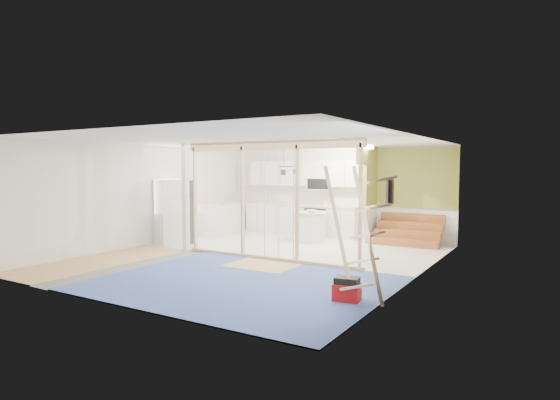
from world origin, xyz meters
The scene contains 17 objects.
room centered at (0.00, 0.00, 1.30)m, with size 7.01×8.01×2.61m.
floor_overlays centered at (0.07, 0.06, 0.01)m, with size 7.00×8.00×0.03m.
stud_frame centered at (-0.27, 0.00, 1.61)m, with size 4.66×0.14×2.60m.
base_cabinets centered at (-1.61, 3.36, 0.47)m, with size 4.45×2.24×0.93m.
upper_cabinets centered at (-0.84, 3.82, 1.82)m, with size 3.60×0.41×0.85m.
green_partition centered at (2.04, 3.66, 0.94)m, with size 2.25×1.51×2.60m.
pot_rack centered at (-0.31, 1.89, 2.00)m, with size 0.52×0.52×0.72m.
sheathing_panel centered at (3.48, -2.00, 1.30)m, with size 0.02×4.00×2.60m, color tan.
electrical_panel centered at (3.43, -1.40, 1.65)m, with size 0.04×0.30×0.40m, color #3B3A40.
ceiling_light centered at (1.40, 3.00, 2.54)m, with size 0.32×0.32×0.08m, color #FFEABF.
fridge centered at (-3.03, 0.45, 0.86)m, with size 0.99×0.95×1.72m.
island centered at (-0.07, 2.70, 0.41)m, with size 1.06×1.06×0.82m.
bowl centered at (-0.01, 2.62, 0.86)m, with size 0.26×0.26×0.06m, color silver.
soap_bottle_a centered at (-2.12, 3.81, 1.08)m, with size 0.11×0.11×0.29m, color #B0B3C4.
soap_bottle_b centered at (-0.15, 3.78, 1.02)m, with size 0.08×0.08×0.17m, color silver.
toolbox centered at (3.00, -2.05, 0.18)m, with size 0.43×0.35×0.37m.
ladder centered at (3.20, -2.18, 1.04)m, with size 1.08×0.22×2.04m.
Camera 1 is at (5.72, -8.52, 2.03)m, focal length 30.00 mm.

